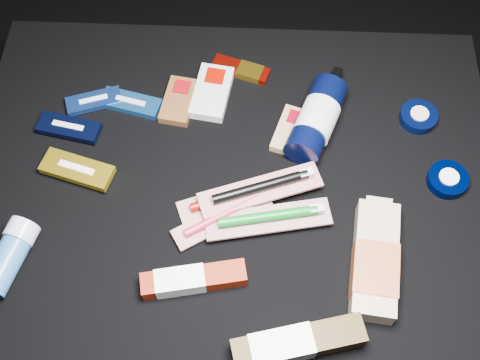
{
  "coord_description": "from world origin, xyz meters",
  "views": [
    {
      "loc": [
        0.04,
        -0.51,
        1.37
      ],
      "look_at": [
        0.01,
        0.01,
        0.42
      ],
      "focal_mm": 45.0,
      "sensor_mm": 36.0,
      "label": 1
    }
  ],
  "objects_px": {
    "lotion_bottle": "(317,119)",
    "toothpaste_carton_red": "(189,280)",
    "deodorant_stick": "(9,255)",
    "bodywash_bottle": "(375,262)"
  },
  "relations": [
    {
      "from": "lotion_bottle",
      "to": "toothpaste_carton_red",
      "type": "xyz_separation_m",
      "value": [
        -0.21,
        -0.32,
        -0.02
      ]
    },
    {
      "from": "lotion_bottle",
      "to": "bodywash_bottle",
      "type": "distance_m",
      "value": 0.29
    },
    {
      "from": "bodywash_bottle",
      "to": "deodorant_stick",
      "type": "relative_size",
      "value": 1.6
    },
    {
      "from": "bodywash_bottle",
      "to": "toothpaste_carton_red",
      "type": "relative_size",
      "value": 1.23
    },
    {
      "from": "bodywash_bottle",
      "to": "deodorant_stick",
      "type": "bearing_deg",
      "value": -172.04
    },
    {
      "from": "bodywash_bottle",
      "to": "toothpaste_carton_red",
      "type": "xyz_separation_m",
      "value": [
        -0.31,
        -0.04,
        -0.01
      ]
    },
    {
      "from": "toothpaste_carton_red",
      "to": "lotion_bottle",
      "type": "bearing_deg",
      "value": 44.93
    },
    {
      "from": "lotion_bottle",
      "to": "deodorant_stick",
      "type": "relative_size",
      "value": 1.61
    },
    {
      "from": "deodorant_stick",
      "to": "toothpaste_carton_red",
      "type": "relative_size",
      "value": 0.77
    },
    {
      "from": "bodywash_bottle",
      "to": "toothpaste_carton_red",
      "type": "bearing_deg",
      "value": -165.66
    }
  ]
}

